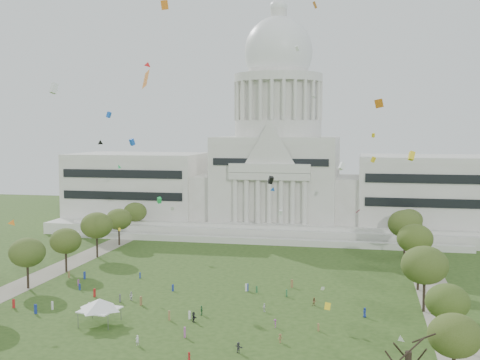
{
  "coord_description": "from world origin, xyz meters",
  "views": [
    {
      "loc": [
        32.02,
        -107.89,
        37.2
      ],
      "look_at": [
        0.0,
        45.0,
        24.0
      ],
      "focal_mm": 45.0,
      "sensor_mm": 36.0,
      "label": 1
    }
  ],
  "objects_px": {
    "event_tent": "(100,304)",
    "person_0": "(365,312)",
    "capitol": "(278,169)",
    "big_bare_tree": "(409,346)"
  },
  "relations": [
    {
      "from": "capitol",
      "to": "event_tent",
      "type": "relative_size",
      "value": 15.24
    },
    {
      "from": "event_tent",
      "to": "person_0",
      "type": "bearing_deg",
      "value": 16.32
    },
    {
      "from": "big_bare_tree",
      "to": "person_0",
      "type": "height_order",
      "value": "big_bare_tree"
    },
    {
      "from": "big_bare_tree",
      "to": "person_0",
      "type": "distance_m",
      "value": 40.32
    },
    {
      "from": "big_bare_tree",
      "to": "event_tent",
      "type": "height_order",
      "value": "big_bare_tree"
    },
    {
      "from": "big_bare_tree",
      "to": "person_0",
      "type": "relative_size",
      "value": 6.52
    },
    {
      "from": "big_bare_tree",
      "to": "capitol",
      "type": "bearing_deg",
      "value": 105.02
    },
    {
      "from": "event_tent",
      "to": "person_0",
      "type": "height_order",
      "value": "event_tent"
    },
    {
      "from": "capitol",
      "to": "big_bare_tree",
      "type": "height_order",
      "value": "capitol"
    },
    {
      "from": "big_bare_tree",
      "to": "person_0",
      "type": "bearing_deg",
      "value": 98.16
    }
  ]
}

